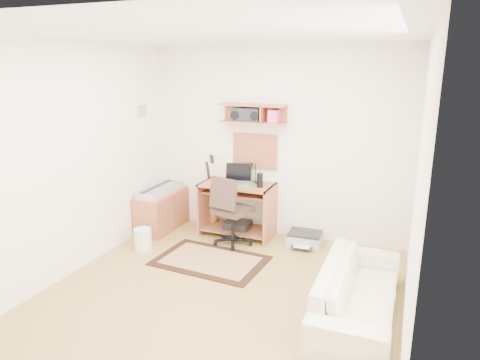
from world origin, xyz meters
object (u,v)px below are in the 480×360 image
at_px(desk, 237,210).
at_px(task_chair, 233,210).
at_px(cabinet, 162,210).
at_px(printer, 305,239).
at_px(sofa, 359,283).

xyz_separation_m(desk, task_chair, (0.07, -0.33, 0.11)).
height_order(task_chair, cabinet, task_chair).
distance_m(task_chair, printer, 1.04).
bearing_deg(sofa, printer, 30.34).
relative_size(desk, sofa, 0.57).
bearing_deg(desk, sofa, -38.81).
height_order(printer, sofa, sofa).
distance_m(desk, task_chair, 0.35).
distance_m(task_chair, cabinet, 1.22).
bearing_deg(desk, printer, 0.31).
relative_size(task_chair, sofa, 0.55).
relative_size(task_chair, cabinet, 1.07).
bearing_deg(task_chair, sofa, -18.90).
distance_m(printer, sofa, 1.74).
distance_m(desk, cabinet, 1.14).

